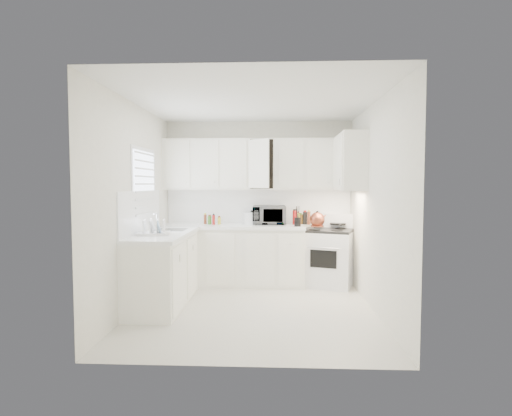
# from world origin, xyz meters

# --- Properties ---
(floor) EXTENTS (3.20, 3.20, 0.00)m
(floor) POSITION_xyz_m (0.00, 0.00, 0.00)
(floor) COLOR silver
(floor) RESTS_ON ground
(ceiling) EXTENTS (3.20, 3.20, 0.00)m
(ceiling) POSITION_xyz_m (0.00, 0.00, 2.60)
(ceiling) COLOR white
(ceiling) RESTS_ON ground
(wall_back) EXTENTS (3.00, 0.00, 3.00)m
(wall_back) POSITION_xyz_m (0.00, 1.60, 1.30)
(wall_back) COLOR white
(wall_back) RESTS_ON ground
(wall_front) EXTENTS (3.00, 0.00, 3.00)m
(wall_front) POSITION_xyz_m (0.00, -1.60, 1.30)
(wall_front) COLOR white
(wall_front) RESTS_ON ground
(wall_left) EXTENTS (0.00, 3.20, 3.20)m
(wall_left) POSITION_xyz_m (-1.50, 0.00, 1.30)
(wall_left) COLOR white
(wall_left) RESTS_ON ground
(wall_right) EXTENTS (0.00, 3.20, 3.20)m
(wall_right) POSITION_xyz_m (1.50, 0.00, 1.30)
(wall_right) COLOR white
(wall_right) RESTS_ON ground
(window_blinds) EXTENTS (0.06, 0.96, 1.06)m
(window_blinds) POSITION_xyz_m (-1.48, 0.35, 1.55)
(window_blinds) COLOR white
(window_blinds) RESTS_ON wall_left
(lower_cabinets_back) EXTENTS (2.22, 0.60, 0.90)m
(lower_cabinets_back) POSITION_xyz_m (-0.39, 1.30, 0.45)
(lower_cabinets_back) COLOR white
(lower_cabinets_back) RESTS_ON floor
(lower_cabinets_left) EXTENTS (0.60, 1.60, 0.90)m
(lower_cabinets_left) POSITION_xyz_m (-1.20, 0.20, 0.45)
(lower_cabinets_left) COLOR white
(lower_cabinets_left) RESTS_ON floor
(countertop_back) EXTENTS (2.24, 0.64, 0.05)m
(countertop_back) POSITION_xyz_m (-0.39, 1.29, 0.93)
(countertop_back) COLOR white
(countertop_back) RESTS_ON lower_cabinets_back
(countertop_left) EXTENTS (0.64, 1.62, 0.05)m
(countertop_left) POSITION_xyz_m (-1.19, 0.20, 0.93)
(countertop_left) COLOR white
(countertop_left) RESTS_ON lower_cabinets_left
(backsplash_back) EXTENTS (2.98, 0.02, 0.55)m
(backsplash_back) POSITION_xyz_m (0.00, 1.59, 1.23)
(backsplash_back) COLOR white
(backsplash_back) RESTS_ON wall_back
(backsplash_left) EXTENTS (0.02, 1.60, 0.55)m
(backsplash_left) POSITION_xyz_m (-1.49, 0.20, 1.23)
(backsplash_left) COLOR white
(backsplash_left) RESTS_ON wall_left
(upper_cabinets_back) EXTENTS (3.00, 0.33, 0.80)m
(upper_cabinets_back) POSITION_xyz_m (0.00, 1.44, 1.50)
(upper_cabinets_back) COLOR white
(upper_cabinets_back) RESTS_ON wall_back
(upper_cabinets_right) EXTENTS (0.33, 0.90, 0.80)m
(upper_cabinets_right) POSITION_xyz_m (1.33, 0.82, 1.50)
(upper_cabinets_right) COLOR white
(upper_cabinets_right) RESTS_ON wall_right
(sink) EXTENTS (0.42, 0.38, 0.30)m
(sink) POSITION_xyz_m (-1.19, 0.55, 1.07)
(sink) COLOR gray
(sink) RESTS_ON countertop_left
(stove) EXTENTS (0.89, 0.81, 1.13)m
(stove) POSITION_xyz_m (1.09, 1.28, 0.57)
(stove) COLOR white
(stove) RESTS_ON floor
(tea_kettle) EXTENTS (0.35, 0.32, 0.26)m
(tea_kettle) POSITION_xyz_m (0.91, 1.12, 1.07)
(tea_kettle) COLOR #9B342A
(tea_kettle) RESTS_ON stove
(frying_pan) EXTENTS (0.26, 0.44, 0.04)m
(frying_pan) POSITION_xyz_m (1.27, 1.44, 0.96)
(frying_pan) COLOR black
(frying_pan) RESTS_ON stove
(microwave) EXTENTS (0.53, 0.31, 0.36)m
(microwave) POSITION_xyz_m (0.18, 1.40, 1.13)
(microwave) COLOR gray
(microwave) RESTS_ON countertop_back
(rice_cooker) EXTENTS (0.28, 0.28, 0.22)m
(rice_cooker) POSITION_xyz_m (-0.10, 1.37, 1.06)
(rice_cooker) COLOR white
(rice_cooker) RESTS_ON countertop_back
(paper_towel) EXTENTS (0.12, 0.12, 0.27)m
(paper_towel) POSITION_xyz_m (0.06, 1.52, 1.08)
(paper_towel) COLOR white
(paper_towel) RESTS_ON countertop_back
(utensil_crock) EXTENTS (0.13, 0.13, 0.32)m
(utensil_crock) POSITION_xyz_m (0.61, 1.09, 1.11)
(utensil_crock) COLOR black
(utensil_crock) RESTS_ON countertop_back
(dish_rack) EXTENTS (0.45, 0.37, 0.22)m
(dish_rack) POSITION_xyz_m (-1.26, -0.00, 1.06)
(dish_rack) COLOR white
(dish_rack) RESTS_ON countertop_left
(spice_left_0) EXTENTS (0.06, 0.06, 0.13)m
(spice_left_0) POSITION_xyz_m (-0.85, 1.42, 1.02)
(spice_left_0) COLOR brown
(spice_left_0) RESTS_ON countertop_back
(spice_left_1) EXTENTS (0.06, 0.06, 0.13)m
(spice_left_1) POSITION_xyz_m (-0.78, 1.33, 1.02)
(spice_left_1) COLOR #42832B
(spice_left_1) RESTS_ON countertop_back
(spice_left_2) EXTENTS (0.06, 0.06, 0.13)m
(spice_left_2) POSITION_xyz_m (-0.70, 1.42, 1.02)
(spice_left_2) COLOR #AD1717
(spice_left_2) RESTS_ON countertop_back
(spice_left_3) EXTENTS (0.06, 0.06, 0.13)m
(spice_left_3) POSITION_xyz_m (-0.62, 1.33, 1.02)
(spice_left_3) COLOR yellow
(spice_left_3) RESTS_ON countertop_back
(sauce_right_0) EXTENTS (0.06, 0.06, 0.19)m
(sauce_right_0) POSITION_xyz_m (0.58, 1.46, 1.05)
(sauce_right_0) COLOR #AD1717
(sauce_right_0) RESTS_ON countertop_back
(sauce_right_1) EXTENTS (0.06, 0.06, 0.19)m
(sauce_right_1) POSITION_xyz_m (0.64, 1.40, 1.05)
(sauce_right_1) COLOR yellow
(sauce_right_1) RESTS_ON countertop_back
(sauce_right_2) EXTENTS (0.06, 0.06, 0.19)m
(sauce_right_2) POSITION_xyz_m (0.69, 1.46, 1.05)
(sauce_right_2) COLOR brown
(sauce_right_2) RESTS_ON countertop_back
(sauce_right_3) EXTENTS (0.06, 0.06, 0.19)m
(sauce_right_3) POSITION_xyz_m (0.74, 1.40, 1.05)
(sauce_right_3) COLOR black
(sauce_right_3) RESTS_ON countertop_back
(sauce_right_4) EXTENTS (0.06, 0.06, 0.19)m
(sauce_right_4) POSITION_xyz_m (0.80, 1.46, 1.05)
(sauce_right_4) COLOR brown
(sauce_right_4) RESTS_ON countertop_back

